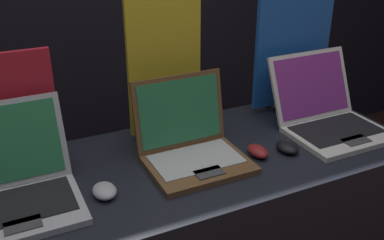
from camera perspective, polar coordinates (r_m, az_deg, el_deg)
The scene contains 9 objects.
laptop_front at distance 1.42m, azimuth -21.66°, elevation -7.60°, with size 0.35×0.35×0.27m.
mouse_front at distance 1.40m, azimuth -11.05°, elevation -8.82°, with size 0.07×0.09×0.04m.
promo_stand_front at distance 1.54m, azimuth -23.17°, elevation 0.16°, with size 0.35×0.07×0.40m.
laptop_middle at distance 1.54m, azimuth -0.14°, elevation -2.94°, with size 0.34×0.31×0.27m.
mouse_middle at distance 1.60m, azimuth 8.34°, elevation -3.93°, with size 0.06×0.10×0.04m.
promo_stand_middle at distance 1.65m, azimuth -3.49°, elevation 6.29°, with size 0.28×0.07×0.54m.
laptop_back at distance 1.84m, azimuth 16.90°, elevation 0.70°, with size 0.37×0.39×0.27m.
mouse_back at distance 1.65m, azimuth 12.01°, elevation -3.37°, with size 0.07×0.10×0.03m.
promo_stand_back at distance 1.96m, azimuth 12.60°, elevation 7.96°, with size 0.37×0.07×0.48m.
Camera 1 is at (-0.60, -0.90, 1.69)m, focal length 42.00 mm.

